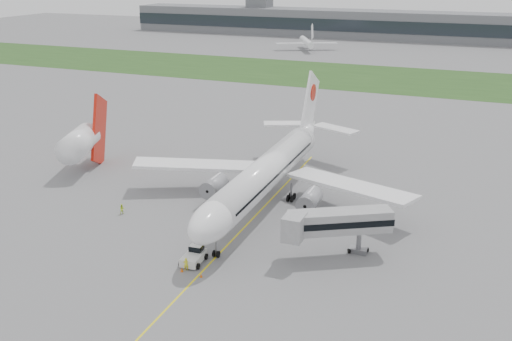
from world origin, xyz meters
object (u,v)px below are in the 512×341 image
at_px(jet_bridge, 334,223).
at_px(ground_crew_near, 186,264).
at_px(pushback_tug, 194,255).
at_px(neighbor_aircraft, 82,141).
at_px(airliner, 269,170).

relative_size(jet_bridge, ground_crew_near, 7.64).
distance_m(pushback_tug, jet_bridge, 18.66).
relative_size(pushback_tug, neighbor_aircraft, 0.23).
bearing_deg(airliner, neighbor_aircraft, 177.41).
relative_size(pushback_tug, ground_crew_near, 2.36).
distance_m(ground_crew_near, neighbor_aircraft, 44.51).
relative_size(airliner, pushback_tug, 12.97).
xyz_separation_m(pushback_tug, jet_bridge, (16.40, 7.95, 4.01)).
bearing_deg(jet_bridge, ground_crew_near, -177.12).
xyz_separation_m(pushback_tug, neighbor_aircraft, (-35.59, 23.78, 4.74)).
bearing_deg(ground_crew_near, airliner, -125.82).
bearing_deg(jet_bridge, neighbor_aircraft, 133.56).
bearing_deg(neighbor_aircraft, pushback_tug, -52.42).
height_order(airliner, jet_bridge, airliner).
bearing_deg(ground_crew_near, pushback_tug, -119.27).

